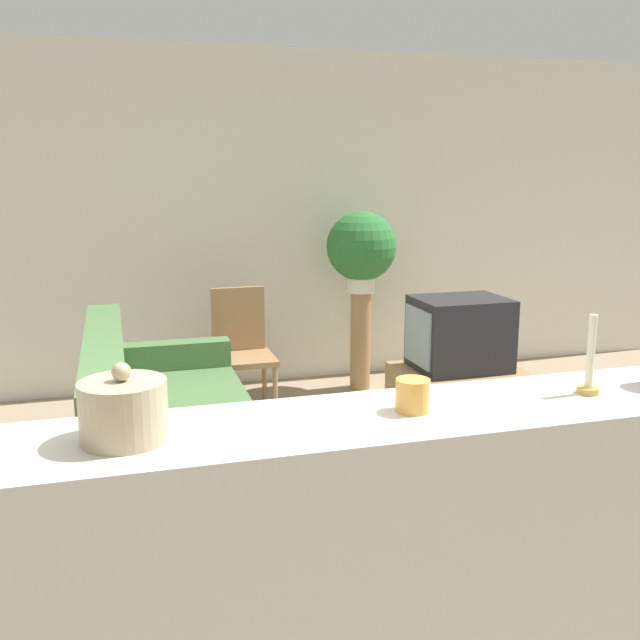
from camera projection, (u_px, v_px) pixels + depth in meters
name	position (u px, v px, depth m)	size (l,w,h in m)	color
ground_plane	(328.00, 637.00, 2.74)	(14.00, 14.00, 0.00)	gray
wall_back	(204.00, 222.00, 5.68)	(9.00, 0.06, 2.70)	silver
couch	(166.00, 439.00, 3.90)	(0.90, 1.99, 0.90)	#476B3D
tv_stand	(457.00, 403.00, 4.71)	(0.79, 0.60, 0.48)	#9E754C
television	(459.00, 334.00, 4.61)	(0.59, 0.46, 0.47)	#232328
wooden_chair	(241.00, 346.00, 5.25)	(0.44, 0.44, 0.90)	#9E754C
plant_stand	(360.00, 341.00, 5.77)	(0.16, 0.16, 0.80)	#9E754C
potted_plant	(361.00, 248.00, 5.62)	(0.55, 0.55, 0.64)	white
foreground_counter	(378.00, 584.00, 2.14)	(2.71, 0.44, 1.08)	beige
decorative_bowl	(124.00, 410.00, 1.82)	(0.22, 0.22, 0.21)	tan
candle_jar	(413.00, 395.00, 2.05)	(0.10, 0.10, 0.10)	gold
candlestick	(590.00, 368.00, 2.20)	(0.07, 0.07, 0.25)	#B7933D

